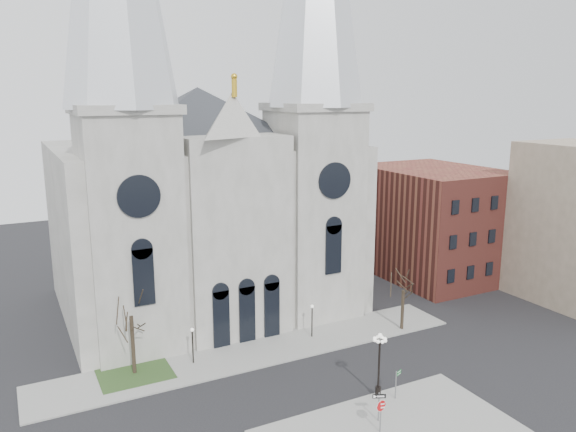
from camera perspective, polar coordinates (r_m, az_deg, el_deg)
name	(u,v)px	position (r m, az deg, el deg)	size (l,w,h in m)	color
ground	(318,411)	(44.59, 3.09, -19.16)	(160.00, 160.00, 0.00)	black
sidewalk_far	(258,352)	(53.16, -3.08, -13.60)	(40.00, 6.00, 0.14)	gray
grass_patch	(135,373)	(51.05, -15.30, -15.17)	(6.00, 5.00, 0.18)	#2B481E
cathedral	(209,141)	(59.08, -8.06, 7.51)	(33.00, 26.66, 54.00)	gray
bg_building_brick	(432,222)	(75.52, 14.45, -0.56)	(14.00, 18.00, 14.00)	brown
tree_left	(131,313)	(48.81, -15.67, -9.42)	(3.20, 3.20, 7.50)	black
tree_right	(403,288)	(57.26, 11.65, -7.14)	(3.20, 3.20, 6.00)	black
ped_lamp_left	(192,340)	(50.72, -9.68, -12.27)	(0.32, 0.32, 3.26)	black
ped_lamp_right	(312,315)	(55.13, 2.46, -10.04)	(0.32, 0.32, 3.26)	black
stop_sign	(381,409)	(41.57, 9.41, -18.78)	(0.87, 0.26, 2.49)	slate
globe_lamp	(379,357)	(45.08, 9.26, -13.95)	(1.33, 1.33, 5.27)	black
one_way_sign	(379,402)	(42.89, 9.22, -18.14)	(0.91, 0.43, 2.22)	slate
street_name_sign	(396,382)	(45.94, 10.96, -16.23)	(0.68, 0.33, 2.29)	slate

